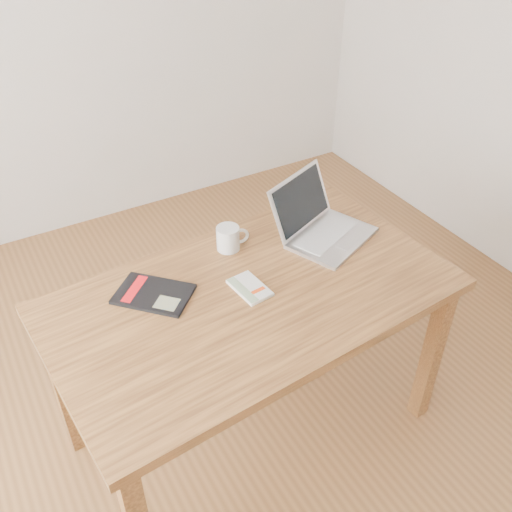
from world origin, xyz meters
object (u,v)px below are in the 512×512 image
laptop (321,224)px  coffee_mug (229,238)px  white_guidebook (250,288)px  black_guidebook (154,294)px  desk (252,312)px

laptop → coffee_mug: bearing=142.3°
white_guidebook → laptop: laptop is taller
black_guidebook → laptop: (0.71, 0.02, 0.04)m
black_guidebook → desk: bearing=-70.9°
coffee_mug → white_guidebook: bearing=-89.0°
white_guidebook → black_guidebook: (-0.30, 0.14, 0.00)m
coffee_mug → desk: bearing=-88.3°
laptop → coffee_mug: 0.37m
desk → white_guidebook: bearing=83.5°
desk → black_guidebook: size_ratio=4.85×
white_guidebook → laptop: (0.40, 0.15, 0.04)m
black_guidebook → coffee_mug: 0.37m
black_guidebook → coffee_mug: (0.35, 0.11, 0.04)m
white_guidebook → coffee_mug: bearing=72.6°
desk → coffee_mug: coffee_mug is taller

